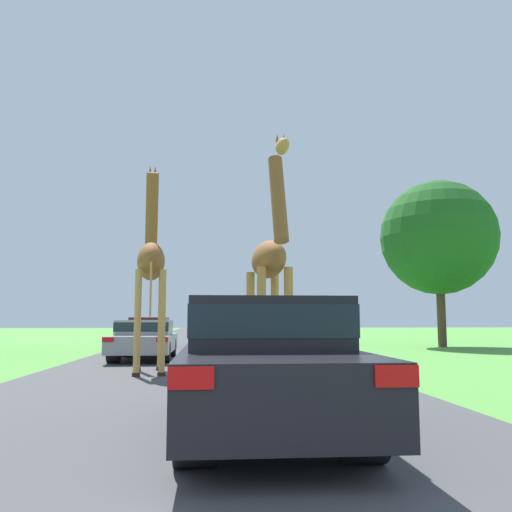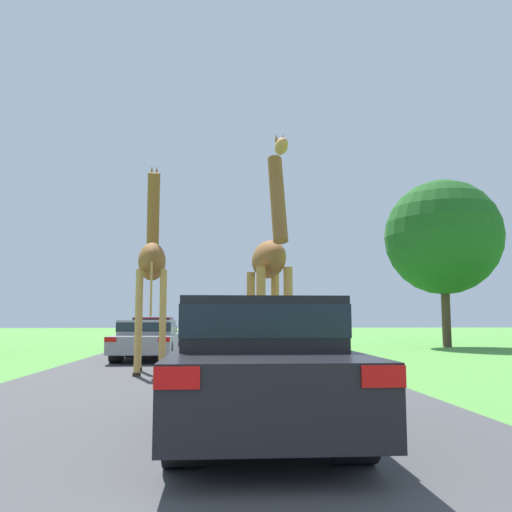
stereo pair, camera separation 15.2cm
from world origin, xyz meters
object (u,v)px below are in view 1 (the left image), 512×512
Objects in this scene: giraffe_near_road at (270,266)px; car_queue_right at (145,338)px; giraffe_companion at (151,260)px; car_lead_maroon at (264,361)px; car_queue_left at (149,331)px; tree_left_edge at (438,238)px.

car_queue_right is at bearing -66.62° from giraffe_near_road.
car_lead_maroon is (2.06, -7.03, -1.89)m from giraffe_companion.
tree_left_edge reaches higher than car_queue_left.
giraffe_near_road is 0.64× the size of tree_left_edge.
giraffe_near_road is 14.72m from car_queue_left.
giraffe_companion reaches higher than car_queue_left.
giraffe_near_road is 5.44m from car_lead_maroon.
car_lead_maroon reaches higher than car_queue_left.
giraffe_companion is 1.18× the size of car_lead_maroon.
car_lead_maroon is at bearing -80.28° from giraffe_companion.
giraffe_near_road is at bearing -74.02° from car_queue_left.
car_lead_maroon is 11.55m from car_queue_right.
car_lead_maroon reaches higher than car_queue_right.
car_queue_left is (-1.33, 12.20, -1.95)m from giraffe_companion.
car_queue_right is (-0.60, 4.21, -2.02)m from giraffe_companion.
giraffe_near_road is 1.12× the size of car_queue_right.
car_lead_maroon is 19.53m from car_queue_left.
car_queue_right is (-3.30, 6.07, -1.71)m from giraffe_near_road.
giraffe_companion is at bearing -83.77° from car_queue_left.
tree_left_edge is (9.96, 17.93, 4.24)m from car_lead_maroon.
giraffe_companion is 4.71m from car_queue_right.
giraffe_near_road is 0.91× the size of giraffe_companion.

